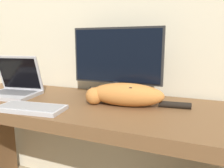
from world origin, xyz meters
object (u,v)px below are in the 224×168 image
object	(u,v)px
external_keyboard	(31,108)
monitor	(117,64)
laptop	(14,88)
cat	(125,94)

from	to	relation	value
external_keyboard	monitor	bearing A→B (deg)	48.77
monitor	external_keyboard	bearing A→B (deg)	-124.57
laptop	cat	bearing A→B (deg)	-5.26
monitor	external_keyboard	world-z (taller)	monitor
monitor	cat	world-z (taller)	monitor
laptop	cat	xyz separation A→B (m)	(0.71, 0.04, 0.01)
laptop	cat	size ratio (longest dim) A/B	0.62
cat	external_keyboard	bearing A→B (deg)	-154.98
external_keyboard	cat	world-z (taller)	cat
external_keyboard	cat	bearing A→B (deg)	25.16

